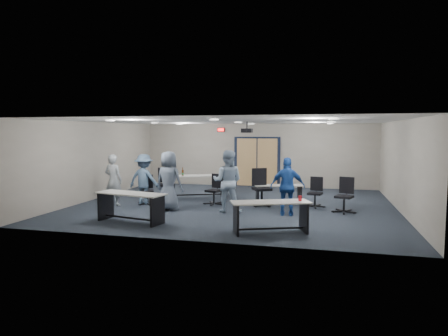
% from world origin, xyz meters
% --- Properties ---
extents(floor, '(10.00, 10.00, 0.00)m').
position_xyz_m(floor, '(0.00, 0.00, 0.00)').
color(floor, black).
rests_on(floor, ground).
extents(back_wall, '(10.00, 0.04, 2.70)m').
position_xyz_m(back_wall, '(0.00, 4.50, 1.35)').
color(back_wall, gray).
rests_on(back_wall, floor).
extents(front_wall, '(10.00, 0.04, 2.70)m').
position_xyz_m(front_wall, '(0.00, -4.50, 1.35)').
color(front_wall, gray).
rests_on(front_wall, floor).
extents(left_wall, '(0.04, 9.00, 2.70)m').
position_xyz_m(left_wall, '(-5.00, 0.00, 1.35)').
color(left_wall, gray).
rests_on(left_wall, floor).
extents(right_wall, '(0.04, 9.00, 2.70)m').
position_xyz_m(right_wall, '(5.00, 0.00, 1.35)').
color(right_wall, gray).
rests_on(right_wall, floor).
extents(ceiling, '(10.00, 9.00, 0.04)m').
position_xyz_m(ceiling, '(0.00, 0.00, 2.70)').
color(ceiling, white).
rests_on(ceiling, back_wall).
extents(double_door, '(2.00, 0.07, 2.20)m').
position_xyz_m(double_door, '(0.00, 4.46, 1.05)').
color(double_door, black).
rests_on(double_door, back_wall).
extents(exit_sign, '(0.32, 0.07, 0.18)m').
position_xyz_m(exit_sign, '(-1.60, 4.44, 2.45)').
color(exit_sign, black).
rests_on(exit_sign, back_wall).
extents(ceiling_projector, '(0.35, 0.32, 0.37)m').
position_xyz_m(ceiling_projector, '(0.30, 0.50, 2.40)').
color(ceiling_projector, black).
rests_on(ceiling_projector, ceiling).
extents(ceiling_can_lights, '(6.24, 5.74, 0.02)m').
position_xyz_m(ceiling_can_lights, '(0.00, 0.25, 2.67)').
color(ceiling_can_lights, white).
rests_on(ceiling_can_lights, ceiling).
extents(table_front_left, '(1.99, 1.01, 0.77)m').
position_xyz_m(table_front_left, '(-2.09, -3.15, 0.53)').
color(table_front_left, '#A4A19B').
rests_on(table_front_left, floor).
extents(table_front_right, '(1.92, 1.24, 0.86)m').
position_xyz_m(table_front_right, '(1.61, -3.38, 0.51)').
color(table_front_right, '#A4A19B').
rests_on(table_front_right, floor).
extents(table_back_left, '(2.09, 1.41, 1.11)m').
position_xyz_m(table_back_left, '(-1.57, 1.00, 0.56)').
color(table_back_left, '#A4A19B').
rests_on(table_back_left, floor).
extents(table_back_right, '(1.65, 0.95, 0.64)m').
position_xyz_m(table_back_right, '(1.38, 0.37, 0.43)').
color(table_back_right, '#A4A19B').
rests_on(table_back_right, floor).
extents(chair_back_a, '(0.85, 0.85, 1.10)m').
position_xyz_m(chair_back_a, '(-2.63, 0.40, 0.55)').
color(chair_back_a, black).
rests_on(chair_back_a, floor).
extents(chair_back_b, '(0.79, 0.79, 0.99)m').
position_xyz_m(chair_back_b, '(-0.66, -0.18, 0.49)').
color(chair_back_b, black).
rests_on(chair_back_b, floor).
extents(chair_back_c, '(1.02, 1.02, 1.19)m').
position_xyz_m(chair_back_c, '(0.89, -0.02, 0.59)').
color(chair_back_c, black).
rests_on(chair_back_c, floor).
extents(chair_back_d, '(0.70, 0.70, 0.94)m').
position_xyz_m(chair_back_d, '(2.55, 0.14, 0.47)').
color(chair_back_d, black).
rests_on(chair_back_d, floor).
extents(chair_loose_left, '(0.80, 0.80, 0.95)m').
position_xyz_m(chair_loose_left, '(-2.77, -0.69, 0.48)').
color(chair_loose_left, black).
rests_on(chair_loose_left, floor).
extents(chair_loose_right, '(0.83, 0.83, 1.03)m').
position_xyz_m(chair_loose_right, '(3.39, -0.53, 0.52)').
color(chair_loose_right, black).
rests_on(chair_loose_right, floor).
extents(person_gray, '(0.63, 0.44, 1.65)m').
position_xyz_m(person_gray, '(-3.73, -1.11, 0.82)').
color(person_gray, '#90979D').
rests_on(person_gray, floor).
extents(person_plaid, '(0.95, 0.70, 1.78)m').
position_xyz_m(person_plaid, '(-1.72, -1.40, 0.89)').
color(person_plaid, '#505C6E').
rests_on(person_plaid, floor).
extents(person_lightblue, '(0.90, 0.71, 1.83)m').
position_xyz_m(person_lightblue, '(0.07, -1.28, 0.92)').
color(person_lightblue, '#96ADC7').
rests_on(person_lightblue, floor).
extents(person_navy, '(0.99, 0.46, 1.65)m').
position_xyz_m(person_navy, '(1.82, -1.33, 0.82)').
color(person_navy, '#1A4293').
rests_on(person_navy, floor).
extents(person_back, '(1.10, 0.68, 1.64)m').
position_xyz_m(person_back, '(-2.87, -0.67, 0.82)').
color(person_back, '#3F5771').
rests_on(person_back, floor).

